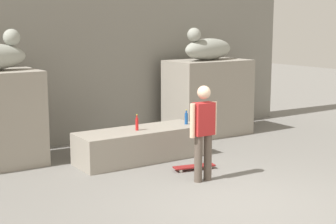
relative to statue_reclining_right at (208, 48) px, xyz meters
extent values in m
plane|color=slate|center=(-2.59, -4.12, -2.11)|extent=(40.00, 40.00, 0.00)
cube|color=gray|center=(0.04, 0.01, -1.20)|extent=(1.97, 1.18, 1.83)
sphere|color=#999C91|center=(-4.67, 0.05, 0.33)|extent=(0.32, 0.32, 0.32)
ellipsoid|color=#999C91|center=(0.04, 0.01, -0.02)|extent=(1.69, 0.93, 0.52)
sphere|color=#999C91|center=(-0.50, -0.12, 0.33)|extent=(0.32, 0.32, 0.32)
cube|color=gray|center=(-2.59, -1.17, -1.80)|extent=(2.58, 0.89, 0.63)
cylinder|color=brown|center=(-2.26, -2.95, -1.70)|extent=(0.14, 0.14, 0.82)
cylinder|color=brown|center=(-2.46, -2.95, -1.70)|extent=(0.14, 0.14, 0.82)
cube|color=#B22626|center=(-2.36, -2.95, -1.01)|extent=(0.36, 0.21, 0.56)
sphere|color=beige|center=(-2.36, -2.95, -0.55)|extent=(0.23, 0.23, 0.23)
cylinder|color=beige|center=(-2.14, -2.96, -1.02)|extent=(0.09, 0.09, 0.58)
cylinder|color=beige|center=(-2.59, -2.95, -1.02)|extent=(0.09, 0.09, 0.58)
cube|color=maroon|center=(-2.09, -2.33, -2.04)|extent=(0.82, 0.37, 0.02)
cylinder|color=white|center=(-2.40, -2.33, -2.08)|extent=(0.06, 0.04, 0.06)
cylinder|color=white|center=(-2.37, -2.19, -2.08)|extent=(0.06, 0.04, 0.06)
cylinder|color=white|center=(-1.81, -2.46, -2.08)|extent=(0.06, 0.04, 0.06)
cylinder|color=white|center=(-1.78, -2.32, -2.08)|extent=(0.06, 0.04, 0.06)
cylinder|color=red|center=(-2.68, -1.23, -1.36)|extent=(0.06, 0.06, 0.25)
cylinder|color=red|center=(-2.68, -1.23, -1.20)|extent=(0.03, 0.03, 0.06)
cylinder|color=yellow|center=(-2.68, -1.23, -1.17)|extent=(0.03, 0.03, 0.01)
cylinder|color=#194C99|center=(-1.52, -1.26, -1.36)|extent=(0.07, 0.07, 0.24)
cylinder|color=#194C99|center=(-1.52, -1.26, -1.22)|extent=(0.03, 0.03, 0.06)
cylinder|color=yellow|center=(-1.52, -1.26, -1.18)|extent=(0.04, 0.04, 0.01)
camera|label=1|loc=(-7.54, -9.70, 0.61)|focal=54.24mm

